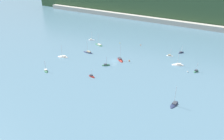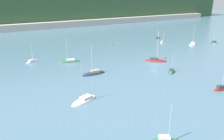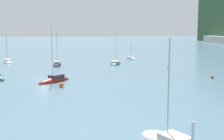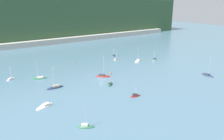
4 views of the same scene
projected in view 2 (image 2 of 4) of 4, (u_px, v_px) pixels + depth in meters
name	position (u px, v px, depth m)	size (l,w,h in m)	color
ground_plane	(155.00, 64.00, 76.13)	(600.00, 600.00, 0.00)	slate
shore_town_strip	(59.00, 25.00, 159.46)	(306.55, 6.00, 4.60)	#B7B2A8
sailboat_0	(193.00, 45.00, 106.06)	(7.84, 5.46, 10.31)	white
sailboat_1	(84.00, 101.00, 49.87)	(7.61, 4.67, 9.51)	white
sailboat_2	(171.00, 72.00, 68.67)	(5.17, 4.65, 6.82)	#2D6647
sailboat_3	(32.00, 62.00, 78.76)	(5.31, 3.91, 7.80)	silver
sailboat_4	(94.00, 74.00, 66.78)	(7.89, 2.28, 10.43)	#232D4C
sailboat_5	(156.00, 61.00, 79.69)	(7.51, 6.99, 11.61)	maroon
sailboat_6	(158.00, 38.00, 121.23)	(3.77, 5.38, 6.19)	#232D4C
sailboat_7	(214.00, 43.00, 109.23)	(2.87, 4.78, 6.73)	#2D6647
sailboat_8	(163.00, 42.00, 111.04)	(4.93, 2.10, 5.93)	white
sailboat_9	(221.00, 89.00, 55.78)	(4.78, 2.23, 5.62)	maroon
sailboat_11	(69.00, 62.00, 79.11)	(8.70, 4.89, 9.58)	#2D6647
mooring_buoy_0	(86.00, 50.00, 94.27)	(0.51, 0.51, 0.51)	yellow
mooring_buoy_1	(214.00, 45.00, 104.42)	(0.75, 0.75, 0.75)	white
mooring_buoy_2	(165.00, 57.00, 83.66)	(0.79, 0.79, 0.79)	orange
mooring_buoy_3	(112.00, 44.00, 105.42)	(0.66, 0.66, 0.66)	orange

